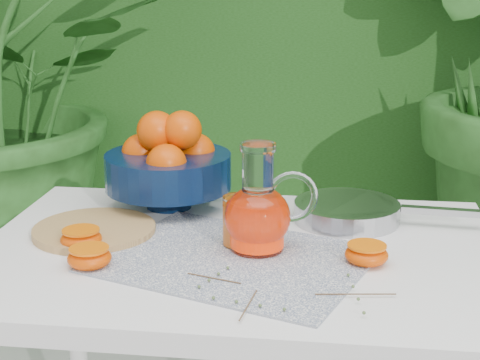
# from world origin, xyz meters

# --- Properties ---
(white_table) EXTENTS (1.00, 0.70, 0.75)m
(white_table) POSITION_xyz_m (0.13, 0.02, 0.67)
(white_table) COLOR white
(white_table) RESTS_ON ground
(placemat) EXTENTS (0.56, 0.50, 0.00)m
(placemat) POSITION_xyz_m (0.13, -0.04, 0.75)
(placemat) COLOR #0C1C45
(placemat) RESTS_ON white_table
(cutting_board) EXTENTS (0.31, 0.31, 0.02)m
(cutting_board) POSITION_xyz_m (-0.17, 0.06, 0.76)
(cutting_board) COLOR tan
(cutting_board) RESTS_ON white_table
(fruit_bowl) EXTENTS (0.32, 0.32, 0.22)m
(fruit_bowl) POSITION_xyz_m (-0.06, 0.25, 0.85)
(fruit_bowl) COLOR black
(fruit_bowl) RESTS_ON white_table
(juice_pitcher) EXTENTS (0.19, 0.15, 0.21)m
(juice_pitcher) POSITION_xyz_m (0.17, 0.01, 0.82)
(juice_pitcher) COLOR white
(juice_pitcher) RESTS_ON white_table
(juice_tumbler) EXTENTS (0.09, 0.09, 0.10)m
(juice_tumbler) POSITION_xyz_m (0.13, 0.03, 0.80)
(juice_tumbler) COLOR white
(juice_tumbler) RESTS_ON white_table
(saute_pan) EXTENTS (0.40, 0.24, 0.04)m
(saute_pan) POSITION_xyz_m (0.34, 0.21, 0.77)
(saute_pan) COLOR #ABACB0
(saute_pan) RESTS_ON white_table
(orange_halves) EXTENTS (0.64, 0.19, 0.04)m
(orange_halves) POSITION_xyz_m (0.02, -0.05, 0.77)
(orange_halves) COLOR #E84402
(orange_halves) RESTS_ON white_table
(thyme_sprigs) EXTENTS (0.35, 0.20, 0.01)m
(thyme_sprigs) POSITION_xyz_m (0.21, -0.18, 0.76)
(thyme_sprigs) COLOR brown
(thyme_sprigs) RESTS_ON white_table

